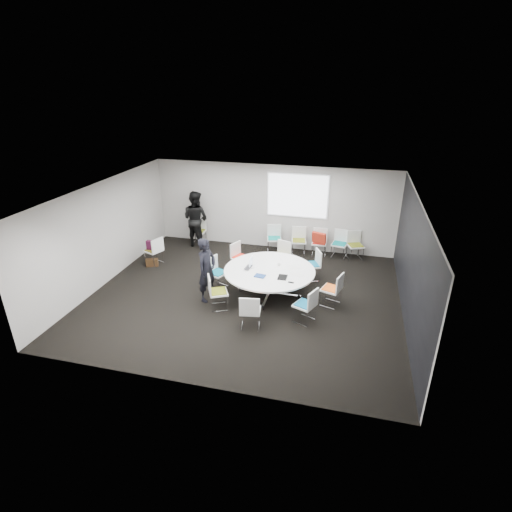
% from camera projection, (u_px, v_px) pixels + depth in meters
% --- Properties ---
extents(room_shell, '(8.08, 7.08, 2.88)m').
position_uv_depth(room_shell, '(248.00, 247.00, 10.02)').
color(room_shell, black).
rests_on(room_shell, ground).
extents(conference_table, '(2.38, 2.38, 0.73)m').
position_uv_depth(conference_table, '(269.00, 276.00, 10.44)').
color(conference_table, silver).
rests_on(conference_table, ground).
extents(projection_screen, '(1.90, 0.03, 1.35)m').
position_uv_depth(projection_screen, '(297.00, 196.00, 12.75)').
color(projection_screen, white).
rests_on(projection_screen, room_shell).
extents(chair_ring_a, '(0.57, 0.58, 0.88)m').
position_uv_depth(chair_ring_a, '(331.00, 295.00, 10.08)').
color(chair_ring_a, silver).
rests_on(chair_ring_a, ground).
extents(chair_ring_b, '(0.60, 0.61, 0.88)m').
position_uv_depth(chair_ring_b, '(311.00, 270.00, 11.38)').
color(chair_ring_b, silver).
rests_on(chair_ring_b, ground).
extents(chair_ring_c, '(0.59, 0.58, 0.88)m').
position_uv_depth(chair_ring_c, '(281.00, 261.00, 11.93)').
color(chair_ring_c, silver).
rests_on(chair_ring_c, ground).
extents(chair_ring_d, '(0.59, 0.60, 0.88)m').
position_uv_depth(chair_ring_d, '(241.00, 263.00, 11.84)').
color(chair_ring_d, silver).
rests_on(chair_ring_d, ground).
extents(chair_ring_e, '(0.59, 0.60, 0.88)m').
position_uv_depth(chair_ring_e, '(218.00, 278.00, 10.91)').
color(chair_ring_e, silver).
rests_on(chair_ring_e, ground).
extents(chair_ring_f, '(0.61, 0.61, 0.88)m').
position_uv_depth(chair_ring_f, '(218.00, 298.00, 9.94)').
color(chair_ring_f, silver).
rests_on(chair_ring_f, ground).
extents(chair_ring_g, '(0.53, 0.52, 0.88)m').
position_uv_depth(chair_ring_g, '(250.00, 317.00, 9.14)').
color(chair_ring_g, silver).
rests_on(chair_ring_g, ground).
extents(chair_ring_h, '(0.59, 0.60, 0.88)m').
position_uv_depth(chair_ring_h, '(305.00, 311.00, 9.38)').
color(chair_ring_h, silver).
rests_on(chair_ring_h, ground).
extents(chair_back_a, '(0.55, 0.55, 0.88)m').
position_uv_depth(chair_back_a, '(274.00, 243.00, 13.23)').
color(chair_back_a, silver).
rests_on(chair_back_a, ground).
extents(chair_back_b, '(0.53, 0.52, 0.88)m').
position_uv_depth(chair_back_b, '(299.00, 246.00, 13.05)').
color(chair_back_b, silver).
rests_on(chair_back_b, ground).
extents(chair_back_c, '(0.46, 0.45, 0.88)m').
position_uv_depth(chair_back_c, '(319.00, 248.00, 12.91)').
color(chair_back_c, silver).
rests_on(chair_back_c, ground).
extents(chair_back_d, '(0.53, 0.52, 0.88)m').
position_uv_depth(chair_back_d, '(339.00, 249.00, 12.80)').
color(chair_back_d, silver).
rests_on(chair_back_d, ground).
extents(chair_back_e, '(0.59, 0.59, 0.88)m').
position_uv_depth(chair_back_e, '(355.00, 250.00, 12.69)').
color(chair_back_e, silver).
rests_on(chair_back_e, ground).
extents(chair_spare_left, '(0.59, 0.59, 0.88)m').
position_uv_depth(chair_spare_left, '(155.00, 256.00, 12.32)').
color(chair_spare_left, silver).
rests_on(chair_spare_left, ground).
extents(chair_person_back, '(0.47, 0.46, 0.88)m').
position_uv_depth(chair_person_back, '(199.00, 236.00, 13.86)').
color(chair_person_back, silver).
rests_on(chair_person_back, ground).
extents(person_main, '(0.56, 0.70, 1.69)m').
position_uv_depth(person_main, '(207.00, 270.00, 10.11)').
color(person_main, black).
rests_on(person_main, ground).
extents(person_back, '(1.10, 0.96, 1.91)m').
position_uv_depth(person_back, '(196.00, 219.00, 13.44)').
color(person_back, black).
rests_on(person_back, ground).
extents(laptop, '(0.25, 0.36, 0.03)m').
position_uv_depth(laptop, '(250.00, 268.00, 10.45)').
color(laptop, '#333338').
rests_on(laptop, conference_table).
extents(laptop_lid, '(0.02, 0.30, 0.22)m').
position_uv_depth(laptop_lid, '(251.00, 261.00, 10.54)').
color(laptop_lid, silver).
rests_on(laptop_lid, conference_table).
extents(notebook_black, '(0.23, 0.30, 0.02)m').
position_uv_depth(notebook_black, '(282.00, 277.00, 9.96)').
color(notebook_black, black).
rests_on(notebook_black, conference_table).
extents(tablet_folio, '(0.29, 0.24, 0.03)m').
position_uv_depth(tablet_folio, '(260.00, 276.00, 10.02)').
color(tablet_folio, navy).
rests_on(tablet_folio, conference_table).
extents(papers_right, '(0.35, 0.30, 0.00)m').
position_uv_depth(papers_right, '(295.00, 267.00, 10.50)').
color(papers_right, silver).
rests_on(papers_right, conference_table).
extents(papers_front, '(0.36, 0.32, 0.00)m').
position_uv_depth(papers_front, '(297.00, 274.00, 10.14)').
color(papers_front, silver).
rests_on(papers_front, conference_table).
extents(cup, '(0.08, 0.08, 0.09)m').
position_uv_depth(cup, '(279.00, 264.00, 10.58)').
color(cup, white).
rests_on(cup, conference_table).
extents(phone, '(0.14, 0.08, 0.01)m').
position_uv_depth(phone, '(291.00, 282.00, 9.72)').
color(phone, black).
rests_on(phone, conference_table).
extents(maroon_bag, '(0.40, 0.15, 0.28)m').
position_uv_depth(maroon_bag, '(153.00, 245.00, 12.19)').
color(maroon_bag, '#44122D').
rests_on(maroon_bag, chair_spare_left).
extents(brown_bag, '(0.39, 0.27, 0.24)m').
position_uv_depth(brown_bag, '(152.00, 263.00, 12.23)').
color(brown_bag, '#352111').
rests_on(brown_bag, ground).
extents(red_jacket, '(0.47, 0.29, 0.36)m').
position_uv_depth(red_jacket, '(319.00, 238.00, 12.54)').
color(red_jacket, '#AF2615').
rests_on(red_jacket, chair_back_c).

